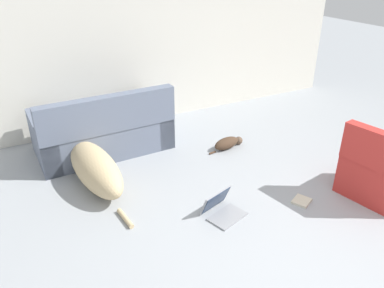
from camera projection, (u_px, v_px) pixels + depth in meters
name	position (u px, v px, depth m)	size (l,w,h in m)	color
ground_plane	(329.00, 279.00, 2.90)	(20.00, 20.00, 0.00)	#999EA3
wall_back	(148.00, 26.00, 5.11)	(6.44, 0.06, 2.72)	silver
couch	(103.00, 131.00, 4.70)	(1.64, 0.97, 0.83)	slate
dog	(93.00, 166.00, 4.04)	(0.50, 1.69, 0.41)	tan
cat	(228.00, 143.00, 4.81)	(0.55, 0.21, 0.15)	#473323
laptop_open	(220.00, 207.00, 3.60)	(0.43, 0.41, 0.23)	gray
book_cream	(302.00, 201.00, 3.79)	(0.23, 0.22, 0.02)	beige
side_chair	(377.00, 173.00, 3.77)	(0.65, 0.71, 0.80)	#B72D28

